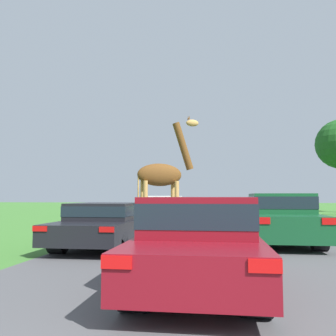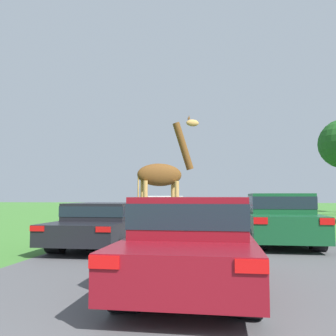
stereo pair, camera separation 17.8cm
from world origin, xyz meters
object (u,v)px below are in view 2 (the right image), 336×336
car_queue_left (280,218)px  car_verge_right (165,209)px  giraffe_near_road (163,176)px  car_rear_follower (103,223)px  car_lead_maroon (192,240)px  car_far_ahead (259,207)px  car_queue_right (197,205)px

car_queue_left → car_verge_right: 8.63m
giraffe_near_road → car_rear_follower: 4.81m
giraffe_near_road → car_lead_maroon: 9.11m
car_verge_right → car_queue_left: bearing=-57.4°
car_lead_maroon → car_far_ahead: car_lead_maroon is taller
car_queue_left → car_lead_maroon: bearing=-111.8°
giraffe_near_road → car_queue_left: (4.11, -3.23, -1.48)m
car_far_ahead → car_rear_follower: 15.34m
car_lead_maroon → car_rear_follower: size_ratio=0.88×
car_lead_maroon → car_verge_right: size_ratio=0.98×
car_rear_follower → car_queue_left: bearing=12.9°
car_queue_left → car_far_ahead: bearing=86.8°
car_far_ahead → car_verge_right: (-5.37, -5.71, 0.04)m
car_far_ahead → car_queue_right: bearing=129.6°
car_queue_right → car_queue_left: bearing=-78.6°
giraffe_near_road → car_queue_left: size_ratio=1.16×
car_lead_maroon → car_verge_right: bearing=100.7°
car_far_ahead → car_rear_follower: (-5.89, -14.16, -0.06)m
car_lead_maroon → car_verge_right: (-2.43, 12.82, 0.03)m
giraffe_near_road → car_verge_right: 4.34m
giraffe_near_road → car_rear_follower: (-1.06, -4.41, -1.60)m
giraffe_near_road → car_queue_left: 5.43m
car_lead_maroon → car_queue_left: size_ratio=0.98×
car_queue_left → giraffe_near_road: bearing=141.9°
car_queue_right → car_far_ahead: bearing=-50.4°
giraffe_near_road → car_lead_maroon: giraffe_near_road is taller
giraffe_near_road → car_rear_follower: size_ratio=1.05×
car_verge_right → car_rear_follower: size_ratio=0.90×
car_queue_right → car_far_ahead: size_ratio=1.00×
car_far_ahead → giraffe_near_road: bearing=-116.4°
car_lead_maroon → car_rear_follower: 5.28m
car_queue_right → car_queue_left: (3.70, -18.32, 0.05)m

